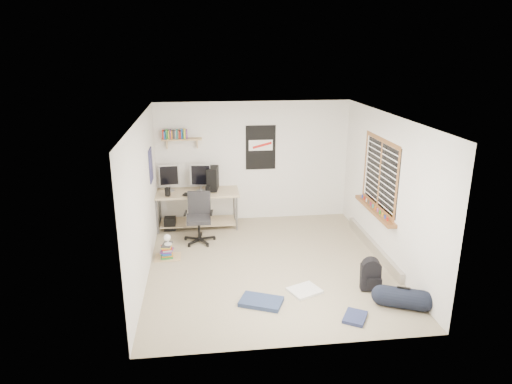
{
  "coord_description": "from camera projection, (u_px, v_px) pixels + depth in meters",
  "views": [
    {
      "loc": [
        -1.06,
        -6.94,
        3.53
      ],
      "look_at": [
        -0.16,
        0.45,
        1.16
      ],
      "focal_mm": 32.0,
      "sensor_mm": 36.0,
      "label": 1
    }
  ],
  "objects": [
    {
      "name": "desk",
      "position": [
        197.0,
        210.0,
        9.31
      ],
      "size": [
        1.84,
        1.35,
        0.77
      ],
      "primitive_type": "cube",
      "rotation": [
        0.0,
        0.0,
        -0.41
      ],
      "color": "tan",
      "rests_on": "floor"
    },
    {
      "name": "baseboard_heater",
      "position": [
        373.0,
        247.0,
        8.24
      ],
      "size": [
        0.08,
        2.5,
        0.18
      ],
      "primitive_type": "cube",
      "color": "#B7B2A8",
      "rests_on": "floor"
    },
    {
      "name": "jeans_b",
      "position": [
        355.0,
        317.0,
        6.2
      ],
      "size": [
        0.43,
        0.46,
        0.05
      ],
      "primitive_type": "cube",
      "rotation": [
        0.0,
        0.0,
        1.03
      ],
      "color": "#21294C",
      "rests_on": "floor"
    },
    {
      "name": "left_wall",
      "position": [
        143.0,
        199.0,
        7.15
      ],
      "size": [
        0.01,
        4.5,
        2.5
      ],
      "primitive_type": "cube",
      "color": "silver",
      "rests_on": "ground"
    },
    {
      "name": "ceiling",
      "position": [
        270.0,
        117.0,
        7.0
      ],
      "size": [
        4.0,
        4.5,
        0.01
      ],
      "primitive_type": "cube",
      "color": "white",
      "rests_on": "ground"
    },
    {
      "name": "pc_tower",
      "position": [
        213.0,
        178.0,
        9.22
      ],
      "size": [
        0.27,
        0.46,
        0.46
      ],
      "primitive_type": "cube",
      "rotation": [
        0.0,
        0.0,
        -0.14
      ],
      "color": "black",
      "rests_on": "desk"
    },
    {
      "name": "floor",
      "position": [
        269.0,
        265.0,
        7.76
      ],
      "size": [
        4.0,
        4.5,
        0.01
      ],
      "primitive_type": "cube",
      "color": "gray",
      "rests_on": "ground"
    },
    {
      "name": "back_wall",
      "position": [
        253.0,
        162.0,
        9.51
      ],
      "size": [
        4.0,
        0.01,
        2.5
      ],
      "primitive_type": "cube",
      "color": "silver",
      "rests_on": "ground"
    },
    {
      "name": "poster_left_wall",
      "position": [
        151.0,
        165.0,
        8.21
      ],
      "size": [
        0.02,
        0.42,
        0.6
      ],
      "primitive_type": "cube",
      "color": "navy",
      "rests_on": "left_wall"
    },
    {
      "name": "jeans_a",
      "position": [
        261.0,
        302.0,
        6.56
      ],
      "size": [
        0.7,
        0.58,
        0.06
      ],
      "primitive_type": "cube",
      "rotation": [
        0.0,
        0.0,
        -0.41
      ],
      "color": "navy",
      "rests_on": "floor"
    },
    {
      "name": "speaker_left",
      "position": [
        168.0,
        192.0,
        8.85
      ],
      "size": [
        0.11,
        0.11,
        0.16
      ],
      "primitive_type": "cube",
      "rotation": [
        0.0,
        0.0,
        -0.37
      ],
      "color": "black",
      "rests_on": "desk"
    },
    {
      "name": "right_wall",
      "position": [
        388.0,
        190.0,
        7.61
      ],
      "size": [
        0.01,
        4.5,
        2.5
      ],
      "primitive_type": "cube",
      "color": "silver",
      "rests_on": "ground"
    },
    {
      "name": "desk_lamp",
      "position": [
        168.0,
        238.0,
        7.88
      ],
      "size": [
        0.14,
        0.23,
        0.22
      ],
      "primitive_type": "cube",
      "rotation": [
        0.0,
        0.0,
        -0.05
      ],
      "color": "white",
      "rests_on": "book_stack"
    },
    {
      "name": "subwoofer",
      "position": [
        170.0,
        224.0,
        9.18
      ],
      "size": [
        0.23,
        0.23,
        0.25
      ],
      "primitive_type": "cube",
      "rotation": [
        0.0,
        0.0,
        -0.03
      ],
      "color": "black",
      "rests_on": "floor"
    },
    {
      "name": "monitor_right",
      "position": [
        201.0,
        180.0,
        9.15
      ],
      "size": [
        0.41,
        0.15,
        0.44
      ],
      "primitive_type": "cube",
      "rotation": [
        0.0,
        0.0,
        -0.12
      ],
      "color": "#AFAFB4",
      "rests_on": "desk"
    },
    {
      "name": "monitor_left",
      "position": [
        170.0,
        180.0,
        9.15
      ],
      "size": [
        0.4,
        0.14,
        0.43
      ],
      "primitive_type": "cube",
      "rotation": [
        0.0,
        0.0,
        0.12
      ],
      "color": "#B6B6BC",
      "rests_on": "desk"
    },
    {
      "name": "speaker_right",
      "position": [
        208.0,
        190.0,
        8.91
      ],
      "size": [
        0.1,
        0.1,
        0.17
      ],
      "primitive_type": "cube",
      "rotation": [
        0.0,
        0.0,
        -0.14
      ],
      "color": "black",
      "rests_on": "desk"
    },
    {
      "name": "tshirt",
      "position": [
        305.0,
        290.0,
        6.89
      ],
      "size": [
        0.56,
        0.53,
        0.04
      ],
      "primitive_type": "cube",
      "rotation": [
        0.0,
        0.0,
        0.41
      ],
      "color": "silver",
      "rests_on": "floor"
    },
    {
      "name": "poster_back_wall",
      "position": [
        261.0,
        148.0,
        9.42
      ],
      "size": [
        0.62,
        0.03,
        0.92
      ],
      "primitive_type": "cube",
      "color": "black",
      "rests_on": "back_wall"
    },
    {
      "name": "duffel_bag",
      "position": [
        403.0,
        299.0,
        6.44
      ],
      "size": [
        0.39,
        0.39,
        0.58
      ],
      "primitive_type": "cylinder",
      "rotation": [
        0.0,
        0.0,
        -0.42
      ],
      "color": "black",
      "rests_on": "floor"
    },
    {
      "name": "window",
      "position": [
        379.0,
        174.0,
        7.83
      ],
      "size": [
        0.1,
        1.5,
        1.26
      ],
      "primitive_type": "cube",
      "color": "brown",
      "rests_on": "right_wall"
    },
    {
      "name": "keyboard",
      "position": [
        194.0,
        195.0,
        8.91
      ],
      "size": [
        0.45,
        0.28,
        0.02
      ],
      "primitive_type": "cube",
      "rotation": [
        0.0,
        0.0,
        -0.33
      ],
      "color": "black",
      "rests_on": "desk"
    },
    {
      "name": "office_chair",
      "position": [
        199.0,
        218.0,
        8.52
      ],
      "size": [
        0.68,
        0.68,
        0.95
      ],
      "primitive_type": "cube",
      "rotation": [
        0.0,
        0.0,
        -0.09
      ],
      "color": "black",
      "rests_on": "floor"
    },
    {
      "name": "book_stack",
      "position": [
        167.0,
        250.0,
        7.97
      ],
      "size": [
        0.53,
        0.47,
        0.31
      ],
      "primitive_type": "cube",
      "rotation": [
        0.0,
        0.0,
        -0.23
      ],
      "color": "olive",
      "rests_on": "floor"
    },
    {
      "name": "wall_shelf",
      "position": [
        182.0,
        139.0,
        9.08
      ],
      "size": [
        0.8,
        0.22,
        0.24
      ],
      "primitive_type": "cube",
      "color": "tan",
      "rests_on": "back_wall"
    },
    {
      "name": "backpack",
      "position": [
        370.0,
        277.0,
        6.91
      ],
      "size": [
        0.34,
        0.29,
        0.39
      ],
      "primitive_type": "cube",
      "rotation": [
        0.0,
        0.0,
        -0.21
      ],
      "color": "black",
      "rests_on": "floor"
    }
  ]
}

